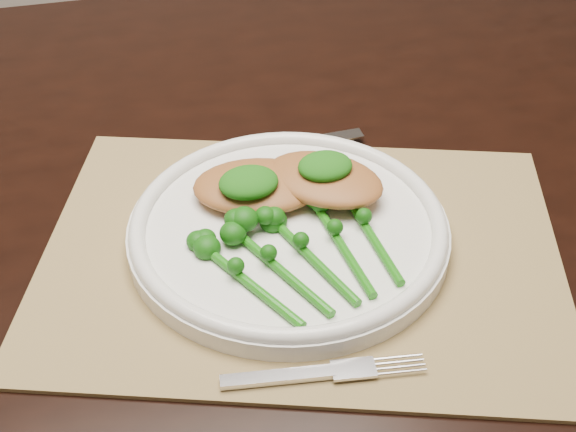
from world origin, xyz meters
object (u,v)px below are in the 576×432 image
object	(u,v)px
dining_table	(217,397)
chicken_fillet_left	(258,186)
dinner_plate	(288,228)
placemat	(302,253)
broccolini_bundle	(313,260)

from	to	relation	value
dining_table	chicken_fillet_left	size ratio (longest dim) A/B	13.45
dinner_plate	chicken_fillet_left	size ratio (longest dim) A/B	2.40
dining_table	chicken_fillet_left	world-z (taller)	chicken_fillet_left
placemat	broccolini_bundle	size ratio (longest dim) A/B	2.44
placemat	dinner_plate	world-z (taller)	dinner_plate
dinner_plate	placemat	bearing A→B (deg)	-71.12
placemat	broccolini_bundle	world-z (taller)	broccolini_bundle
dinner_plate	dining_table	bearing A→B (deg)	113.49
dinner_plate	chicken_fillet_left	bearing A→B (deg)	107.57
dining_table	placemat	xyz separation A→B (m)	(0.07, -0.15, 0.37)
chicken_fillet_left	broccolini_bundle	size ratio (longest dim) A/B	0.64
dining_table	broccolini_bundle	size ratio (longest dim) A/B	8.61
broccolini_bundle	placemat	bearing A→B (deg)	74.82
dinner_plate	broccolini_bundle	distance (m)	0.06
placemat	chicken_fillet_left	bearing A→B (deg)	128.72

